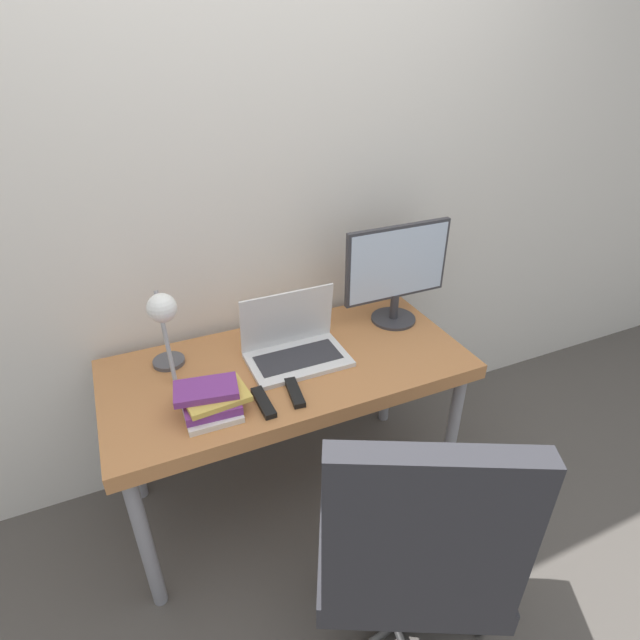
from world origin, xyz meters
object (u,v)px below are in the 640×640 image
(laptop, at_px, (294,346))
(desk_lamp, at_px, (164,320))
(book_stack, at_px, (211,399))
(office_chair, at_px, (413,546))
(monitor, at_px, (397,270))

(laptop, distance_m, desk_lamp, 0.50)
(laptop, xyz_separation_m, book_stack, (-0.37, -0.18, -0.01))
(office_chair, bearing_deg, book_stack, 122.18)
(desk_lamp, xyz_separation_m, book_stack, (0.09, -0.23, -0.20))
(monitor, distance_m, book_stack, 0.93)
(monitor, xyz_separation_m, book_stack, (-0.87, -0.27, -0.20))
(book_stack, bearing_deg, office_chair, -57.82)
(monitor, height_order, office_chair, monitor)
(laptop, bearing_deg, office_chair, -87.93)
(laptop, bearing_deg, desk_lamp, 174.02)
(monitor, relative_size, office_chair, 0.45)
(office_chair, relative_size, book_stack, 4.22)
(laptop, height_order, desk_lamp, desk_lamp)
(laptop, bearing_deg, monitor, 10.45)
(monitor, bearing_deg, book_stack, -162.74)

